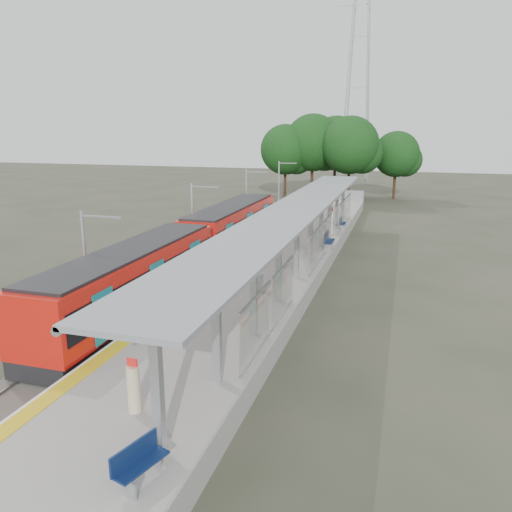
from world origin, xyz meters
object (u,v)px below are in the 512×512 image
(bench_near, at_px, (139,461))
(info_pillar_near, at_px, (134,389))
(train, at_px, (193,248))
(bench_mid, at_px, (328,240))
(bench_far, at_px, (342,223))
(info_pillar_far, at_px, (330,222))
(litter_bin, at_px, (259,282))

(bench_near, bearing_deg, info_pillar_near, 138.88)
(info_pillar_near, bearing_deg, train, 113.19)
(bench_mid, xyz_separation_m, bench_far, (0.02, 7.35, -0.12))
(train, bearing_deg, info_pillar_near, -72.37)
(info_pillar_far, bearing_deg, bench_mid, -93.78)
(bench_near, bearing_deg, bench_mid, 105.48)
(train, distance_m, bench_near, 18.95)
(train, relative_size, bench_far, 20.28)
(info_pillar_near, relative_size, litter_bin, 1.77)
(info_pillar_near, bearing_deg, litter_bin, 93.87)
(train, xyz_separation_m, info_pillar_near, (4.84, -15.23, -0.33))
(bench_far, height_order, litter_bin, litter_bin)
(info_pillar_near, height_order, litter_bin, info_pillar_near)
(bench_far, xyz_separation_m, info_pillar_near, (-2.28, -29.11, 0.24))
(bench_mid, height_order, litter_bin, bench_mid)
(bench_near, height_order, bench_mid, bench_mid)
(bench_near, xyz_separation_m, info_pillar_near, (-1.60, 2.58, 0.21))
(bench_near, xyz_separation_m, bench_mid, (0.66, 24.33, 0.10))
(bench_near, relative_size, info_pillar_far, 0.73)
(bench_far, distance_m, info_pillar_far, 2.32)
(info_pillar_near, height_order, info_pillar_far, info_pillar_far)
(info_pillar_near, xyz_separation_m, litter_bin, (0.34, 11.61, -0.25))
(train, height_order, bench_far, train)
(bench_mid, distance_m, info_pillar_far, 5.21)
(bench_near, distance_m, bench_far, 31.69)
(bench_mid, bearing_deg, info_pillar_near, -94.73)
(bench_near, height_order, info_pillar_far, info_pillar_far)
(bench_far, bearing_deg, bench_mid, -88.91)
(train, bearing_deg, bench_mid, 42.57)
(bench_mid, xyz_separation_m, info_pillar_far, (-0.64, 5.16, 0.27))
(bench_mid, xyz_separation_m, litter_bin, (-1.91, -10.15, -0.14))
(bench_mid, relative_size, info_pillar_near, 1.02)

